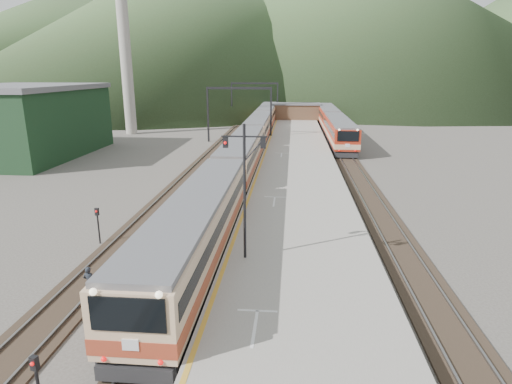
# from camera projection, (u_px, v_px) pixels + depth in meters

# --- Properties ---
(track_main) EXTENTS (2.60, 200.00, 0.23)m
(track_main) POSITION_uv_depth(u_px,v_px,m) (248.00, 163.00, 49.02)
(track_main) COLOR black
(track_main) RESTS_ON ground
(track_far) EXTENTS (2.60, 200.00, 0.23)m
(track_far) POSITION_uv_depth(u_px,v_px,m) (205.00, 162.00, 49.43)
(track_far) COLOR black
(track_far) RESTS_ON ground
(track_second) EXTENTS (2.60, 200.00, 0.23)m
(track_second) POSITION_uv_depth(u_px,v_px,m) (350.00, 164.00, 48.07)
(track_second) COLOR black
(track_second) RESTS_ON ground
(platform) EXTENTS (8.00, 100.00, 1.00)m
(platform) POSITION_uv_depth(u_px,v_px,m) (297.00, 163.00, 46.52)
(platform) COLOR gray
(platform) RESTS_ON ground
(gantry_near) EXTENTS (9.55, 0.25, 8.00)m
(gantry_near) POSITION_uv_depth(u_px,v_px,m) (239.00, 104.00, 62.12)
(gantry_near) COLOR black
(gantry_near) RESTS_ON ground
(gantry_far) EXTENTS (9.55, 0.25, 8.00)m
(gantry_far) POSITION_uv_depth(u_px,v_px,m) (255.00, 95.00, 86.08)
(gantry_far) COLOR black
(gantry_far) RESTS_ON ground
(warehouse) EXTENTS (14.50, 20.50, 8.60)m
(warehouse) POSITION_uv_depth(u_px,v_px,m) (22.00, 121.00, 52.10)
(warehouse) COLOR black
(warehouse) RESTS_ON ground
(smokestack) EXTENTS (1.80, 1.80, 30.00)m
(smokestack) POSITION_uv_depth(u_px,v_px,m) (124.00, 39.00, 67.85)
(smokestack) COLOR #9E998E
(smokestack) RESTS_ON ground
(station_shed) EXTENTS (9.40, 4.40, 3.10)m
(station_shed) POSITION_uv_depth(u_px,v_px,m) (296.00, 111.00, 84.29)
(station_shed) COLOR brown
(station_shed) RESTS_ON platform
(hill_a) EXTENTS (180.00, 180.00, 60.00)m
(hill_a) POSITION_uv_depth(u_px,v_px,m) (193.00, 24.00, 187.91)
(hill_a) COLOR #364C28
(hill_a) RESTS_ON ground
(hill_b) EXTENTS (220.00, 220.00, 75.00)m
(hill_b) POSITION_uv_depth(u_px,v_px,m) (345.00, 15.00, 218.39)
(hill_b) COLOR #364C28
(hill_b) RESTS_ON ground
(hill_d) EXTENTS (200.00, 200.00, 55.00)m
(hill_d) POSITION_uv_depth(u_px,v_px,m) (75.00, 39.00, 243.14)
(hill_d) COLOR #364C28
(hill_d) RESTS_ON ground
(main_train) EXTENTS (3.02, 82.60, 3.68)m
(main_train) POSITION_uv_depth(u_px,v_px,m) (252.00, 139.00, 53.23)
(main_train) COLOR tan
(main_train) RESTS_ON track_main
(second_train) EXTENTS (3.04, 41.41, 3.71)m
(second_train) POSITION_uv_depth(u_px,v_px,m) (333.00, 122.00, 70.07)
(second_train) COLOR #A42814
(second_train) RESTS_ON track_second
(signal_mast) EXTENTS (2.20, 0.20, 6.81)m
(signal_mast) POSITION_uv_depth(u_px,v_px,m) (244.00, 179.00, 20.78)
(signal_mast) COLOR black
(signal_mast) RESTS_ON platform
(short_signal_a) EXTENTS (0.25, 0.21, 2.27)m
(short_signal_a) POSITION_uv_depth(u_px,v_px,m) (37.00, 380.00, 12.54)
(short_signal_a) COLOR black
(short_signal_a) RESTS_ON ground
(short_signal_b) EXTENTS (0.24, 0.19, 2.27)m
(short_signal_b) POSITION_uv_depth(u_px,v_px,m) (208.00, 167.00, 40.14)
(short_signal_b) COLOR black
(short_signal_b) RESTS_ON ground
(short_signal_c) EXTENTS (0.22, 0.16, 2.27)m
(short_signal_c) POSITION_uv_depth(u_px,v_px,m) (98.00, 221.00, 25.85)
(short_signal_c) COLOR black
(short_signal_c) RESTS_ON ground
(worker) EXTENTS (0.58, 0.39, 1.56)m
(worker) POSITION_uv_depth(u_px,v_px,m) (89.00, 282.00, 19.79)
(worker) COLOR black
(worker) RESTS_ON ground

